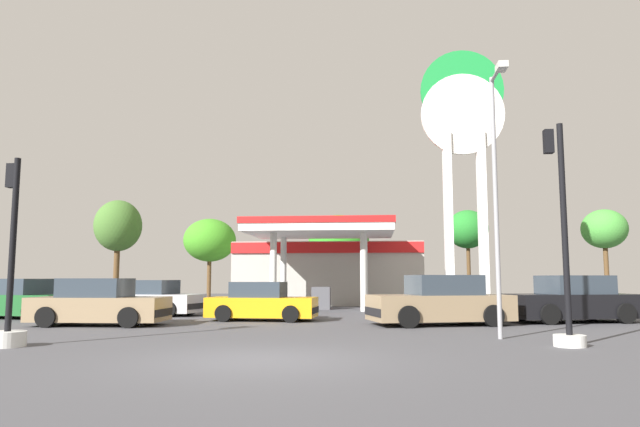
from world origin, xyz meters
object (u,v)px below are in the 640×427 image
at_px(car_1, 262,303).
at_px(traffic_signal_0, 565,272).
at_px(car_0, 99,304).
at_px(car_4, 153,299).
at_px(traffic_signal_1, 9,299).
at_px(tree_1, 210,240).
at_px(tree_2, 339,240).
at_px(car_2, 20,300).
at_px(tree_0, 118,226).
at_px(corner_streetlamp, 497,177).
at_px(tree_4, 604,230).
at_px(car_5, 572,301).
at_px(tree_3, 468,230).
at_px(car_3, 440,302).
at_px(station_pole_sign, 463,141).

distance_m(car_1, traffic_signal_0, 11.12).
height_order(car_0, car_4, car_0).
bearing_deg(traffic_signal_1, tree_1, 96.23).
height_order(traffic_signal_0, tree_2, tree_2).
bearing_deg(traffic_signal_0, tree_1, 122.34).
xyz_separation_m(car_2, tree_0, (-4.34, 17.66, 4.48)).
bearing_deg(corner_streetlamp, tree_2, 103.10).
xyz_separation_m(car_1, tree_0, (-13.86, 17.98, 4.53)).
distance_m(tree_2, tree_4, 17.28).
bearing_deg(car_4, car_0, -87.69).
bearing_deg(tree_4, car_5, -114.65).
bearing_deg(car_0, tree_3, 55.19).
relative_size(car_1, car_3, 0.81).
distance_m(car_4, tree_0, 18.33).
xyz_separation_m(car_0, tree_2, (6.64, 20.47, 3.40)).
bearing_deg(car_1, tree_4, 43.01).
relative_size(car_0, car_2, 0.97).
bearing_deg(car_1, tree_1, 112.09).
relative_size(tree_2, corner_streetlamp, 0.84).
bearing_deg(tree_0, car_0, -66.44).
distance_m(car_4, traffic_signal_0, 16.68).
bearing_deg(traffic_signal_1, car_1, 63.40).
xyz_separation_m(traffic_signal_0, traffic_signal_1, (-12.64, -1.22, -0.62)).
xyz_separation_m(car_5, tree_3, (-0.37, 19.43, 4.14)).
distance_m(car_1, corner_streetlamp, 9.97).
distance_m(car_5, traffic_signal_1, 17.51).
xyz_separation_m(car_5, tree_4, (8.01, 17.46, 3.92)).
height_order(car_3, traffic_signal_1, traffic_signal_1).
relative_size(traffic_signal_1, tree_0, 0.62).
relative_size(station_pole_sign, tree_0, 1.86).
bearing_deg(tree_1, car_0, -83.94).
bearing_deg(tree_4, car_1, -136.99).
height_order(car_2, corner_streetlamp, corner_streetlamp).
height_order(traffic_signal_0, tree_4, tree_4).
relative_size(car_5, traffic_signal_0, 0.95).
xyz_separation_m(traffic_signal_1, corner_streetlamp, (11.47, 2.53, 3.08)).
bearing_deg(tree_1, tree_2, 4.10).
distance_m(car_1, tree_3, 22.81).
relative_size(car_4, tree_3, 0.69).
relative_size(car_4, traffic_signal_0, 0.83).
xyz_separation_m(car_0, tree_3, (15.53, 22.34, 4.18)).
bearing_deg(tree_0, car_2, -76.18).
bearing_deg(tree_3, corner_streetlamp, -97.51).
bearing_deg(tree_0, tree_2, -0.45).
height_order(car_1, tree_2, tree_2).
height_order(car_5, tree_0, tree_0).
xyz_separation_m(tree_0, tree_3, (24.51, 1.74, -0.29)).
bearing_deg(car_3, station_pole_sign, 75.64).
height_order(station_pole_sign, traffic_signal_0, station_pole_sign).
bearing_deg(station_pole_sign, tree_2, 124.56).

